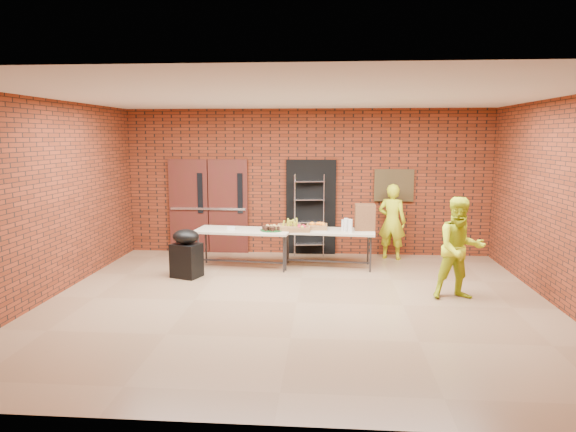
{
  "coord_description": "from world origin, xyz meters",
  "views": [
    {
      "loc": [
        0.46,
        -7.79,
        2.6
      ],
      "look_at": [
        -0.25,
        1.4,
        1.17
      ],
      "focal_mm": 32.0,
      "sensor_mm": 36.0,
      "label": 1
    }
  ],
  "objects_px": {
    "table_right": "(328,233)",
    "volunteer_woman": "(392,222)",
    "covered_grill": "(186,253)",
    "volunteer_man": "(460,249)",
    "coffee_dispenser": "(365,217)",
    "table_left": "(243,233)",
    "wire_rack": "(309,215)"
  },
  "relations": [
    {
      "from": "table_right",
      "to": "volunteer_woman",
      "type": "bearing_deg",
      "value": 36.7
    },
    {
      "from": "covered_grill",
      "to": "volunteer_man",
      "type": "xyz_separation_m",
      "value": [
        4.73,
        -0.93,
        0.37
      ]
    },
    {
      "from": "coffee_dispenser",
      "to": "volunteer_man",
      "type": "bearing_deg",
      "value": -54.57
    },
    {
      "from": "table_left",
      "to": "volunteer_man",
      "type": "relative_size",
      "value": 1.18
    },
    {
      "from": "wire_rack",
      "to": "coffee_dispenser",
      "type": "xyz_separation_m",
      "value": [
        1.14,
        -0.96,
        0.12
      ]
    },
    {
      "from": "covered_grill",
      "to": "coffee_dispenser",
      "type": "bearing_deg",
      "value": 36.77
    },
    {
      "from": "wire_rack",
      "to": "volunteer_woman",
      "type": "bearing_deg",
      "value": -15.77
    },
    {
      "from": "volunteer_woman",
      "to": "coffee_dispenser",
      "type": "bearing_deg",
      "value": 69.82
    },
    {
      "from": "volunteer_woman",
      "to": "table_left",
      "type": "bearing_deg",
      "value": 37.92
    },
    {
      "from": "wire_rack",
      "to": "volunteer_woman",
      "type": "xyz_separation_m",
      "value": [
        1.77,
        -0.22,
        -0.08
      ]
    },
    {
      "from": "covered_grill",
      "to": "volunteer_woman",
      "type": "distance_m",
      "value": 4.36
    },
    {
      "from": "table_left",
      "to": "volunteer_man",
      "type": "bearing_deg",
      "value": -18.6
    },
    {
      "from": "table_left",
      "to": "volunteer_woman",
      "type": "distance_m",
      "value": 3.19
    },
    {
      "from": "covered_grill",
      "to": "volunteer_woman",
      "type": "height_order",
      "value": "volunteer_woman"
    },
    {
      "from": "coffee_dispenser",
      "to": "covered_grill",
      "type": "height_order",
      "value": "coffee_dispenser"
    },
    {
      "from": "wire_rack",
      "to": "table_left",
      "type": "distance_m",
      "value": 1.76
    },
    {
      "from": "table_left",
      "to": "covered_grill",
      "type": "bearing_deg",
      "value": -135.28
    },
    {
      "from": "volunteer_woman",
      "to": "volunteer_man",
      "type": "height_order",
      "value": "volunteer_man"
    },
    {
      "from": "wire_rack",
      "to": "volunteer_man",
      "type": "relative_size",
      "value": 1.08
    },
    {
      "from": "coffee_dispenser",
      "to": "volunteer_woman",
      "type": "relative_size",
      "value": 0.32
    },
    {
      "from": "table_right",
      "to": "volunteer_man",
      "type": "xyz_separation_m",
      "value": [
        2.11,
        -1.84,
        0.13
      ]
    },
    {
      "from": "wire_rack",
      "to": "table_left",
      "type": "xyz_separation_m",
      "value": [
        -1.27,
        -1.2,
        -0.19
      ]
    },
    {
      "from": "table_right",
      "to": "coffee_dispenser",
      "type": "relative_size",
      "value": 3.71
    },
    {
      "from": "table_left",
      "to": "coffee_dispenser",
      "type": "bearing_deg",
      "value": 11.2
    },
    {
      "from": "table_left",
      "to": "coffee_dispenser",
      "type": "relative_size",
      "value": 3.79
    },
    {
      "from": "covered_grill",
      "to": "table_right",
      "type": "bearing_deg",
      "value": 39.13
    },
    {
      "from": "table_right",
      "to": "volunteer_man",
      "type": "height_order",
      "value": "volunteer_man"
    },
    {
      "from": "table_left",
      "to": "coffee_dispenser",
      "type": "height_order",
      "value": "coffee_dispenser"
    },
    {
      "from": "wire_rack",
      "to": "table_right",
      "type": "height_order",
      "value": "wire_rack"
    },
    {
      "from": "table_right",
      "to": "volunteer_woman",
      "type": "height_order",
      "value": "volunteer_woman"
    },
    {
      "from": "coffee_dispenser",
      "to": "covered_grill",
      "type": "xyz_separation_m",
      "value": [
        -3.35,
        -1.01,
        -0.56
      ]
    },
    {
      "from": "covered_grill",
      "to": "volunteer_man",
      "type": "relative_size",
      "value": 0.55
    }
  ]
}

